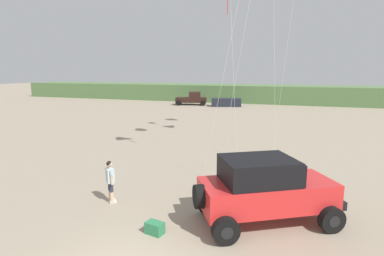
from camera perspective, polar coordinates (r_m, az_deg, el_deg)
The scene contains 6 objects.
dune_ridge at distance 53.07m, azimuth 12.42°, elevation 6.24°, with size 90.00×8.25×2.76m, color #567A47.
jeep at distance 10.74m, azimuth 13.35°, elevation -10.83°, with size 4.98×4.24×2.26m.
person_watching at distance 12.49m, azimuth -14.85°, elevation -9.12°, with size 0.49×0.47×1.67m.
cooler_box at distance 10.27m, azimuth -6.89°, elevation -17.83°, with size 0.56×0.36×0.38m, color #2D7F51.
distant_pickup at distance 47.00m, azimuth 0.01°, elevation 5.42°, with size 4.92×3.36×1.98m.
distant_sedan at distance 45.27m, azimuth 6.31°, elevation 4.74°, with size 4.20×1.70×1.20m, color #1E232D.
Camera 1 is at (3.84, -5.96, 5.04)m, focal length 28.90 mm.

